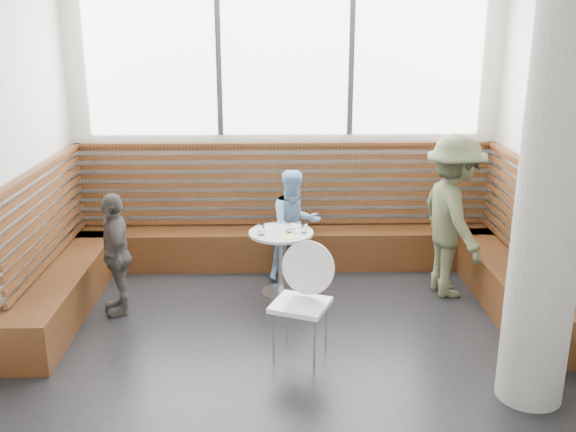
{
  "coord_description": "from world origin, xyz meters",
  "views": [
    {
      "loc": [
        -0.13,
        -4.96,
        2.82
      ],
      "look_at": [
        0.0,
        1.0,
        1.0
      ],
      "focal_mm": 40.0,
      "sensor_mm": 36.0,
      "label": 1
    }
  ],
  "objects_px": {
    "adult_man": "(453,217)",
    "child_left": "(116,254)",
    "cafe_chair": "(300,291)",
    "concrete_column": "(552,199)",
    "child_back": "(295,225)",
    "cafe_table": "(281,250)"
  },
  "relations": [
    {
      "from": "adult_man",
      "to": "child_left",
      "type": "xyz_separation_m",
      "value": [
        -3.43,
        -0.38,
        -0.25
      ]
    },
    {
      "from": "adult_man",
      "to": "cafe_chair",
      "type": "bearing_deg",
      "value": 118.9
    },
    {
      "from": "concrete_column",
      "to": "cafe_chair",
      "type": "xyz_separation_m",
      "value": [
        -1.76,
        0.74,
        -1.01
      ]
    },
    {
      "from": "adult_man",
      "to": "child_left",
      "type": "bearing_deg",
      "value": 87.82
    },
    {
      "from": "cafe_chair",
      "to": "child_left",
      "type": "distance_m",
      "value": 1.99
    },
    {
      "from": "child_back",
      "to": "adult_man",
      "type": "bearing_deg",
      "value": -37.7
    },
    {
      "from": "cafe_table",
      "to": "adult_man",
      "type": "height_order",
      "value": "adult_man"
    },
    {
      "from": "cafe_table",
      "to": "child_back",
      "type": "bearing_deg",
      "value": 70.39
    },
    {
      "from": "cafe_table",
      "to": "child_left",
      "type": "relative_size",
      "value": 0.57
    },
    {
      "from": "cafe_table",
      "to": "child_left",
      "type": "bearing_deg",
      "value": -166.16
    },
    {
      "from": "concrete_column",
      "to": "child_left",
      "type": "bearing_deg",
      "value": 155.53
    },
    {
      "from": "concrete_column",
      "to": "child_left",
      "type": "relative_size",
      "value": 2.59
    },
    {
      "from": "concrete_column",
      "to": "cafe_chair",
      "type": "distance_m",
      "value": 2.16
    },
    {
      "from": "adult_man",
      "to": "cafe_table",
      "type": "bearing_deg",
      "value": 80.7
    },
    {
      "from": "child_left",
      "to": "adult_man",
      "type": "bearing_deg",
      "value": 79.23
    },
    {
      "from": "cafe_chair",
      "to": "child_back",
      "type": "distance_m",
      "value": 1.73
    },
    {
      "from": "child_left",
      "to": "child_back",
      "type": "bearing_deg",
      "value": 98.3
    },
    {
      "from": "adult_man",
      "to": "child_back",
      "type": "xyz_separation_m",
      "value": [
        -1.64,
        0.47,
        -0.23
      ]
    },
    {
      "from": "cafe_chair",
      "to": "child_back",
      "type": "relative_size",
      "value": 0.79
    },
    {
      "from": "cafe_chair",
      "to": "child_back",
      "type": "xyz_separation_m",
      "value": [
        0.01,
        1.73,
        0.04
      ]
    },
    {
      "from": "adult_man",
      "to": "child_back",
      "type": "height_order",
      "value": "adult_man"
    },
    {
      "from": "concrete_column",
      "to": "cafe_table",
      "type": "relative_size",
      "value": 4.57
    }
  ]
}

